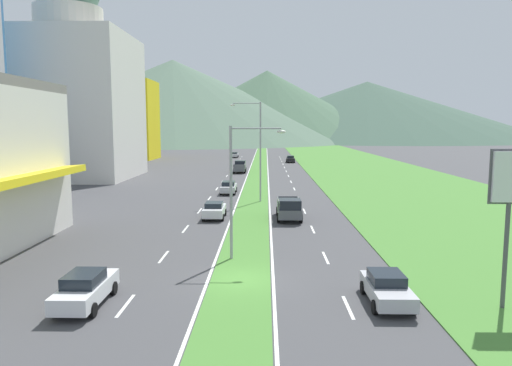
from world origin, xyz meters
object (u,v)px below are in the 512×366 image
object	(u,v)px
street_lamp_mid	(257,145)
car_3	(229,187)
pickup_truck_1	(289,209)
car_0	(387,288)
street_lamp_near	(238,182)
car_1	(85,289)
car_2	(214,210)
car_5	(290,159)
pickup_truck_0	(240,167)
car_4	(235,155)

from	to	relation	value
street_lamp_mid	car_3	size ratio (longest dim) A/B	2.29
pickup_truck_1	car_0	bearing A→B (deg)	10.19
street_lamp_near	car_1	xyz separation A→B (m)	(-6.59, -7.69, -4.04)
street_lamp_near	car_2	xyz separation A→B (m)	(-2.90, 13.07, -4.08)
pickup_truck_1	car_5	bearing A→B (deg)	176.93
car_2	car_1	bearing A→B (deg)	169.94
pickup_truck_0	pickup_truck_1	world-z (taller)	same
car_2	pickup_truck_0	world-z (taller)	pickup_truck_0
car_1	car_3	world-z (taller)	car_1
car_5	car_2	bearing A→B (deg)	-8.82
car_3	pickup_truck_1	bearing A→B (deg)	-157.73
car_3	pickup_truck_1	xyz separation A→B (m)	(6.62, -16.16, 0.21)
street_lamp_near	car_4	size ratio (longest dim) A/B	1.73
street_lamp_near	car_2	bearing A→B (deg)	102.52
street_lamp_mid	car_0	xyz separation A→B (m)	(6.54, -29.62, -5.41)
street_lamp_near	pickup_truck_0	xyz separation A→B (m)	(-2.92, 55.45, -3.85)
car_4	car_0	bearing A→B (deg)	-172.34
car_1	car_3	xyz separation A→B (m)	(3.73, 36.50, -0.03)
car_4	pickup_truck_1	bearing A→B (deg)	-172.95
street_lamp_mid	car_4	size ratio (longest dim) A/B	2.27
street_lamp_mid	car_1	size ratio (longest dim) A/B	2.39
car_3	pickup_truck_0	distance (m)	26.64
car_4	street_lamp_mid	bearing A→B (deg)	-174.32
street_lamp_near	pickup_truck_1	size ratio (longest dim) A/B	1.52
street_lamp_mid	car_3	world-z (taller)	street_lamp_mid
pickup_truck_0	car_4	bearing A→B (deg)	5.09
car_0	car_4	distance (m)	103.66
car_4	pickup_truck_0	world-z (taller)	pickup_truck_0
car_0	pickup_truck_0	size ratio (longest dim) A/B	0.76
car_0	car_3	size ratio (longest dim) A/B	0.87
car_5	pickup_truck_1	size ratio (longest dim) A/B	0.78
street_lamp_mid	car_4	world-z (taller)	street_lamp_mid
pickup_truck_0	car_2	bearing A→B (deg)	-179.97
car_0	car_1	distance (m)	13.91
car_2	street_lamp_mid	bearing A→B (deg)	-21.43
car_5	car_4	bearing A→B (deg)	-140.52
car_0	pickup_truck_0	bearing A→B (deg)	-170.71
street_lamp_near	car_2	size ratio (longest dim) A/B	2.01
street_lamp_mid	car_3	bearing A→B (deg)	119.79
street_lamp_mid	pickup_truck_1	world-z (taller)	street_lamp_mid
street_lamp_near	car_0	world-z (taller)	street_lamp_near
car_0	car_5	bearing A→B (deg)	-179.99
car_1	pickup_truck_1	world-z (taller)	pickup_truck_1
car_0	car_1	bearing A→B (deg)	-87.82
car_1	car_4	size ratio (longest dim) A/B	0.95
car_0	car_4	world-z (taller)	car_0
street_lamp_near	car_5	distance (m)	79.26
car_3	car_4	size ratio (longest dim) A/B	0.99
car_0	car_2	bearing A→B (deg)	-153.20
street_lamp_mid	pickup_truck_1	size ratio (longest dim) A/B	2.00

